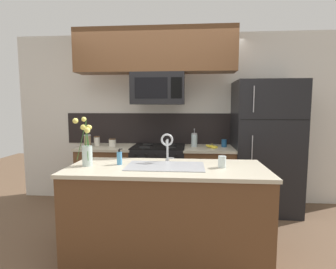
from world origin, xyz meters
TOP-DOWN VIEW (x-y plane):
  - ground_plane at (0.00, 0.00)m, footprint 10.00×10.00m
  - rear_partition at (0.30, 1.28)m, footprint 5.20×0.10m
  - splash_band at (0.00, 1.22)m, footprint 3.01×0.01m
  - back_counter_left at (-0.77, 0.90)m, footprint 0.81×0.65m
  - back_counter_right at (0.73, 0.90)m, footprint 0.73×0.65m
  - stove_range at (0.00, 0.90)m, footprint 0.76×0.64m
  - microwave at (0.00, 0.88)m, footprint 0.74×0.40m
  - upper_cabinet_band at (-0.04, 0.85)m, footprint 2.24×0.34m
  - refrigerator at (1.52, 0.92)m, footprint 0.89×0.74m
  - storage_jar_tall at (-1.06, 0.87)m, footprint 0.10×0.10m
  - storage_jar_medium at (-0.94, 0.93)m, footprint 0.09×0.09m
  - storage_jar_short at (-0.68, 0.87)m, footprint 0.10×0.10m
  - banana_bunch at (0.77, 0.84)m, footprint 0.19×0.16m
  - french_press at (0.52, 0.96)m, footprint 0.09×0.09m
  - coffee_tin at (0.95, 0.95)m, footprint 0.08×0.08m
  - island_counter at (0.22, -0.35)m, footprint 1.94×0.81m
  - kitchen_sink at (0.21, -0.35)m, footprint 0.76×0.43m
  - sink_faucet at (0.21, -0.14)m, footprint 0.14×0.14m
  - dish_soap_bottle at (-0.26, -0.30)m, footprint 0.06×0.05m
  - drinking_glass at (0.76, -0.35)m, footprint 0.08×0.08m
  - flower_vase at (-0.57, -0.38)m, footprint 0.17×0.19m

SIDE VIEW (x-z plane):
  - ground_plane at x=0.00m, z-range 0.00..0.00m
  - island_counter at x=0.22m, z-range 0.00..0.91m
  - back_counter_left at x=-0.77m, z-range 0.00..0.91m
  - back_counter_right at x=0.73m, z-range 0.00..0.91m
  - stove_range at x=0.00m, z-range 0.00..0.93m
  - kitchen_sink at x=0.21m, z-range 0.76..0.92m
  - refrigerator at x=1.52m, z-range 0.00..1.85m
  - banana_bunch at x=0.77m, z-range 0.89..0.97m
  - coffee_tin at x=0.95m, z-range 0.91..1.02m
  - drinking_glass at x=0.76m, z-range 0.91..1.02m
  - storage_jar_short at x=-0.68m, z-range 0.91..1.03m
  - dish_soap_bottle at x=-0.26m, z-range 0.90..1.06m
  - storage_jar_medium at x=-0.94m, z-range 0.91..1.05m
  - storage_jar_tall at x=-1.06m, z-range 0.91..1.08m
  - french_press at x=0.52m, z-range 0.88..1.14m
  - flower_vase at x=-0.57m, z-range 0.83..1.32m
  - sink_faucet at x=0.21m, z-range 0.95..1.26m
  - splash_band at x=0.00m, z-range 0.91..1.39m
  - rear_partition at x=0.30m, z-range 0.00..2.60m
  - microwave at x=0.00m, z-range 1.53..1.97m
  - upper_cabinet_band at x=-0.04m, z-range 1.97..2.57m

